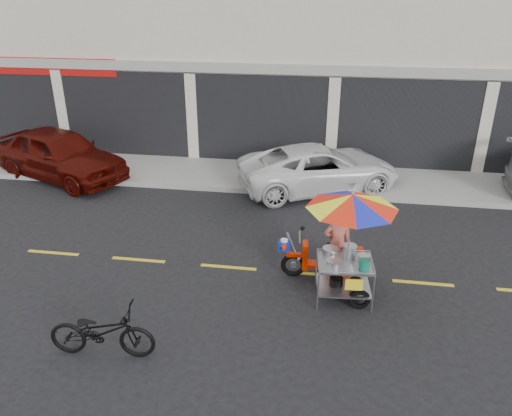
# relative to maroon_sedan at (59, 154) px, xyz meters

# --- Properties ---
(ground) EXTENTS (90.00, 90.00, 0.00)m
(ground) POSITION_rel_maroon_sedan_xyz_m (8.10, -4.38, -0.77)
(ground) COLOR black
(sidewalk) EXTENTS (45.00, 3.00, 0.15)m
(sidewalk) POSITION_rel_maroon_sedan_xyz_m (8.10, 1.12, -0.69)
(sidewalk) COLOR gray
(sidewalk) RESTS_ON ground
(shophouse_block) EXTENTS (36.00, 8.11, 10.40)m
(shophouse_block) POSITION_rel_maroon_sedan_xyz_m (10.92, 6.21, 3.47)
(shophouse_block) COLOR beige
(shophouse_block) RESTS_ON ground
(centerline) EXTENTS (42.00, 0.10, 0.01)m
(centerline) POSITION_rel_maroon_sedan_xyz_m (8.10, -4.38, -0.76)
(centerline) COLOR gold
(centerline) RESTS_ON ground
(maroon_sedan) EXTENTS (4.85, 3.41, 1.53)m
(maroon_sedan) POSITION_rel_maroon_sedan_xyz_m (0.00, 0.00, 0.00)
(maroon_sedan) COLOR #400804
(maroon_sedan) RESTS_ON ground
(white_pickup) EXTENTS (5.09, 3.79, 1.28)m
(white_pickup) POSITION_rel_maroon_sedan_xyz_m (7.80, 0.32, -0.12)
(white_pickup) COLOR white
(white_pickup) RESTS_ON ground
(near_bicycle) EXTENTS (1.76, 0.73, 0.90)m
(near_bicycle) POSITION_rel_maroon_sedan_xyz_m (4.65, -7.33, -0.31)
(near_bicycle) COLOR black
(near_bicycle) RESTS_ON ground
(food_vendor_rig) EXTENTS (2.26, 1.79, 2.18)m
(food_vendor_rig) POSITION_rel_maroon_sedan_xyz_m (8.43, -4.84, 0.61)
(food_vendor_rig) COLOR black
(food_vendor_rig) RESTS_ON ground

